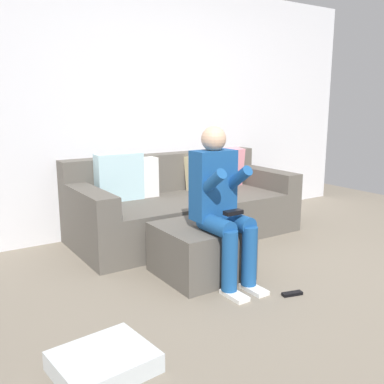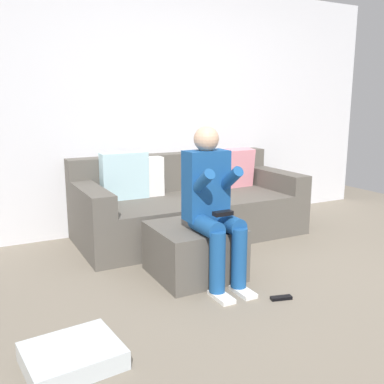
% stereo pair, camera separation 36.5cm
% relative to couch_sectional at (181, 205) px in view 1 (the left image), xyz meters
% --- Properties ---
extents(ground_plane, '(6.73, 6.73, 0.00)m').
position_rel_couch_sectional_xyz_m(ground_plane, '(0.04, -1.71, -0.31)').
color(ground_plane, slate).
extents(wall_back, '(5.17, 0.10, 2.49)m').
position_rel_couch_sectional_xyz_m(wall_back, '(0.04, 0.48, 0.94)').
color(wall_back, silver).
rests_on(wall_back, ground_plane).
extents(couch_sectional, '(2.20, 0.99, 0.85)m').
position_rel_couch_sectional_xyz_m(couch_sectional, '(0.00, 0.00, 0.00)').
color(couch_sectional, '#59544C').
rests_on(couch_sectional, ground_plane).
extents(ottoman, '(0.61, 0.63, 0.39)m').
position_rel_couch_sectional_xyz_m(ottoman, '(-0.43, -0.97, -0.11)').
color(ottoman, '#59544C').
rests_on(ottoman, ground_plane).
extents(person_seated, '(0.32, 0.58, 1.15)m').
position_rel_couch_sectional_xyz_m(person_seated, '(-0.37, -1.15, 0.31)').
color(person_seated, '#194C8C').
rests_on(person_seated, ground_plane).
extents(storage_bin, '(0.50, 0.45, 0.10)m').
position_rel_couch_sectional_xyz_m(storage_bin, '(-1.52, -1.72, -0.25)').
color(storage_bin, silver).
rests_on(storage_bin, ground_plane).
extents(remote_near_ottoman, '(0.15, 0.08, 0.02)m').
position_rel_couch_sectional_xyz_m(remote_near_ottoman, '(-0.10, -1.62, -0.29)').
color(remote_near_ottoman, black).
rests_on(remote_near_ottoman, ground_plane).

